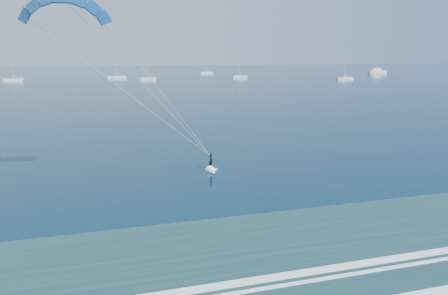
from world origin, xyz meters
TOP-DOWN VIEW (x-y plane):
  - kitesurfer_rig at (-9.16, 30.13)m, footprint 20.12×7.40m
  - motor_yacht at (162.57, 228.80)m, footprint 12.89×3.44m
  - sailboat_1 at (-59.49, 209.10)m, footprint 8.90×2.40m
  - sailboat_2 at (-9.84, 218.26)m, footprint 9.65×2.40m
  - sailboat_3 at (5.26, 198.16)m, footprint 7.53×2.40m
  - sailboat_4 at (49.00, 255.05)m, footprint 8.52×2.40m
  - sailboat_5 at (56.32, 204.74)m, footprint 8.35×2.40m
  - sailboat_6 at (104.21, 175.25)m, footprint 8.74×2.40m

SIDE VIEW (x-z plane):
  - sailboat_3 at x=5.26m, z-range -4.63..5.98m
  - sailboat_5 at x=56.32m, z-range -5.04..6.40m
  - sailboat_4 at x=49.00m, z-range -5.13..6.49m
  - sailboat_6 at x=104.21m, z-range -5.24..6.60m
  - sailboat_1 at x=-59.49m, z-range -5.41..6.78m
  - sailboat_2 at x=-9.84m, z-range -5.75..7.13m
  - motor_yacht at x=162.57m, z-range -1.40..4.21m
  - kitesurfer_rig at x=-9.16m, z-range 0.21..19.46m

